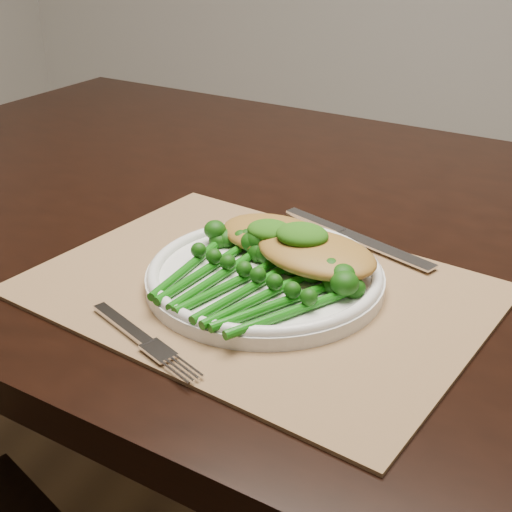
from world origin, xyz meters
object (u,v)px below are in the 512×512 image
at_px(dining_table, 317,446).
at_px(placemat, 257,290).
at_px(broccolini_bundle, 236,288).
at_px(chicken_fillet_left, 276,235).
at_px(dinner_plate, 265,275).

height_order(dining_table, placemat, placemat).
relative_size(dining_table, broccolini_bundle, 7.78).
bearing_deg(broccolini_bundle, dining_table, 104.86).
relative_size(chicken_fillet_left, broccolini_bundle, 0.59).
bearing_deg(chicken_fillet_left, placemat, -69.92).
height_order(chicken_fillet_left, broccolini_bundle, chicken_fillet_left).
distance_m(placemat, chicken_fillet_left, 0.08).
bearing_deg(dining_table, chicken_fillet_left, -90.30).
relative_size(dining_table, dinner_plate, 6.97).
distance_m(chicken_fillet_left, broccolini_bundle, 0.11).
xyz_separation_m(dining_table, placemat, (-0.02, -0.21, 0.37)).
height_order(placemat, broccolini_bundle, broccolini_bundle).
bearing_deg(dinner_plate, broccolini_bundle, -102.68).
bearing_deg(chicken_fillet_left, dinner_plate, -64.90).
relative_size(dining_table, placemat, 3.82).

